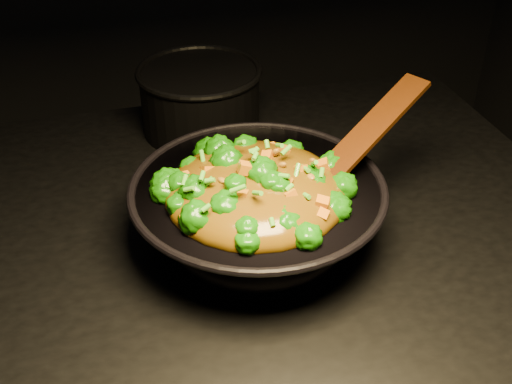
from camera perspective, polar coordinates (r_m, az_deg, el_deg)
name	(u,v)px	position (r m, az deg, el deg)	size (l,w,h in m)	color
wok	(258,215)	(0.96, 0.16, -2.10)	(0.37, 0.37, 0.10)	black
stir_fry	(255,169)	(0.89, -0.06, 2.01)	(0.26, 0.26, 0.09)	#175E06
spatula	(360,141)	(0.96, 9.23, 4.51)	(0.29, 0.04, 0.01)	#310C03
back_pot	(201,99)	(1.26, -4.96, 8.20)	(0.23, 0.23, 0.13)	black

